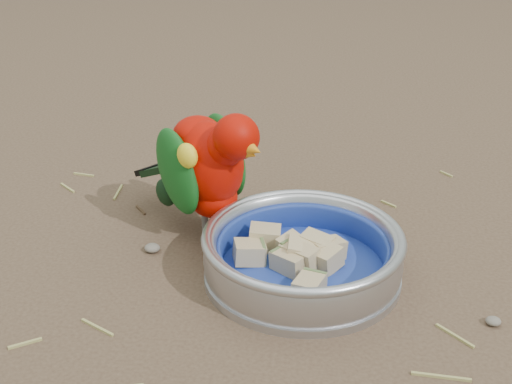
# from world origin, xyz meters

# --- Properties ---
(ground) EXTENTS (60.00, 60.00, 0.00)m
(ground) POSITION_xyz_m (0.00, 0.00, 0.00)
(ground) COLOR brown
(food_bowl) EXTENTS (0.24, 0.24, 0.02)m
(food_bowl) POSITION_xyz_m (-0.04, 0.02, 0.01)
(food_bowl) COLOR #B2B2BA
(food_bowl) RESTS_ON ground
(bowl_wall) EXTENTS (0.24, 0.24, 0.04)m
(bowl_wall) POSITION_xyz_m (-0.04, 0.02, 0.04)
(bowl_wall) COLOR #B2B2BA
(bowl_wall) RESTS_ON food_bowl
(fruit_wedges) EXTENTS (0.14, 0.14, 0.03)m
(fruit_wedges) POSITION_xyz_m (-0.04, 0.02, 0.03)
(fruit_wedges) COLOR tan
(fruit_wedges) RESTS_ON food_bowl
(lory_parrot) EXTENTS (0.24, 0.22, 0.18)m
(lory_parrot) POSITION_xyz_m (-0.16, 0.11, 0.09)
(lory_parrot) COLOR #AC0A00
(lory_parrot) RESTS_ON ground
(ground_debris) EXTENTS (0.90, 0.80, 0.01)m
(ground_debris) POSITION_xyz_m (-0.02, 0.01, 0.00)
(ground_debris) COLOR tan
(ground_debris) RESTS_ON ground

